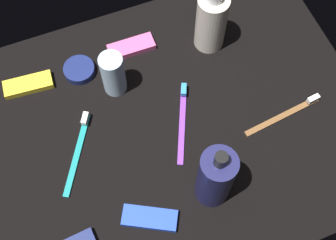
{
  "coord_description": "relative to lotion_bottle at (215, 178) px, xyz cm",
  "views": [
    {
      "loc": [
        -14.16,
        -36.21,
        86.41
      ],
      "look_at": [
        0.0,
        0.0,
        3.0
      ],
      "focal_mm": 48.66,
      "sensor_mm": 36.0,
      "label": 1
    }
  ],
  "objects": [
    {
      "name": "toothbrush_teal",
      "position": [
        -21.67,
        17.77,
        -7.74
      ],
      "size": [
        10.23,
        16.08,
        2.1
      ],
      "color": "teal",
      "rests_on": "ground_plane"
    },
    {
      "name": "ground_plane",
      "position": [
        -2.83,
        16.02,
        -8.95
      ],
      "size": [
        84.0,
        64.0,
        1.2
      ],
      "primitive_type": "cube",
      "color": "black"
    },
    {
      "name": "lotion_bottle",
      "position": [
        0.0,
        0.0,
        0.0
      ],
      "size": [
        6.56,
        6.56,
        19.13
      ],
      "color": "#1D1E4C",
      "rests_on": "ground_plane"
    },
    {
      "name": "bodywash_bottle",
      "position": [
        13.47,
        32.39,
        -0.91
      ],
      "size": [
        6.68,
        6.68,
        16.5
      ],
      "color": "silver",
      "rests_on": "ground_plane"
    },
    {
      "name": "deodorant_stick",
      "position": [
        -9.98,
        28.83,
        -2.87
      ],
      "size": [
        4.92,
        4.92,
        10.94
      ],
      "primitive_type": "cylinder",
      "color": "silver",
      "rests_on": "ground_plane"
    },
    {
      "name": "snack_bar_blue",
      "position": [
        -13.12,
        -0.8,
        -7.6
      ],
      "size": [
        11.05,
        8.47,
        1.5
      ],
      "primitive_type": "cube",
      "rotation": [
        0.0,
        0.0,
        -0.5
      ],
      "color": "blue",
      "rests_on": "ground_plane"
    },
    {
      "name": "snack_bar_yellow",
      "position": [
        -27.47,
        35.81,
        -7.6
      ],
      "size": [
        10.7,
        4.86,
        1.5
      ],
      "primitive_type": "cube",
      "rotation": [
        0.0,
        0.0,
        -0.08
      ],
      "color": "yellow",
      "rests_on": "ground_plane"
    },
    {
      "name": "toothbrush_purple",
      "position": [
        0.5,
        16.31,
        -7.74
      ],
      "size": [
        8.57,
        16.87,
        2.1
      ],
      "color": "purple",
      "rests_on": "ground_plane"
    },
    {
      "name": "snack_bar_pink",
      "position": [
        -3.53,
        36.87,
        -7.6
      ],
      "size": [
        10.47,
        4.18,
        1.5
      ],
      "primitive_type": "cube",
      "rotation": [
        0.0,
        0.0,
        -0.02
      ],
      "color": "#E55999",
      "rests_on": "ground_plane"
    },
    {
      "name": "toothbrush_brown",
      "position": [
        21.43,
        9.42,
        -7.74
      ],
      "size": [
        18.02,
        3.16,
        2.1
      ],
      "color": "brown",
      "rests_on": "ground_plane"
    },
    {
      "name": "cream_tin_left",
      "position": [
        -16.16,
        35.27,
        -7.46
      ],
      "size": [
        6.77,
        6.77,
        1.78
      ],
      "primitive_type": "cylinder",
      "color": "navy",
      "rests_on": "ground_plane"
    }
  ]
}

